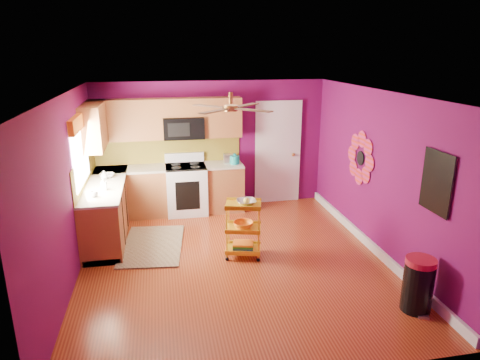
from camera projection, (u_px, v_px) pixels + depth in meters
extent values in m
plane|color=maroon|center=(234.00, 261.00, 6.48)|extent=(5.00, 5.00, 0.00)
cube|color=#600B4B|center=(212.00, 145.00, 8.46)|extent=(4.50, 0.04, 2.50)
cube|color=#600B4B|center=(283.00, 266.00, 3.76)|extent=(4.50, 0.04, 2.50)
cube|color=#600B4B|center=(68.00, 192.00, 5.70)|extent=(0.04, 5.00, 2.50)
cube|color=#600B4B|center=(379.00, 174.00, 6.51)|extent=(0.04, 5.00, 2.50)
cube|color=silver|center=(233.00, 94.00, 5.74)|extent=(4.50, 5.00, 0.04)
cube|color=white|center=(370.00, 245.00, 6.86)|extent=(0.05, 4.90, 0.14)
cube|color=brown|center=(107.00, 210.00, 7.26)|extent=(0.60, 2.30, 0.90)
cube|color=brown|center=(171.00, 191.00, 8.26)|extent=(2.80, 0.60, 0.90)
cube|color=beige|center=(105.00, 184.00, 7.12)|extent=(0.63, 2.30, 0.04)
cube|color=beige|center=(170.00, 167.00, 8.12)|extent=(2.80, 0.63, 0.04)
cube|color=black|center=(109.00, 232.00, 7.38)|extent=(0.54, 2.30, 0.10)
cube|color=black|center=(172.00, 210.00, 8.37)|extent=(2.80, 0.54, 0.10)
cube|color=white|center=(186.00, 190.00, 8.28)|extent=(0.76, 0.66, 0.92)
cube|color=black|center=(186.00, 167.00, 8.14)|extent=(0.76, 0.62, 0.03)
cube|color=white|center=(184.00, 157.00, 8.37)|extent=(0.76, 0.06, 0.18)
cube|color=black|center=(188.00, 196.00, 7.98)|extent=(0.45, 0.02, 0.55)
cube|color=brown|center=(126.00, 120.00, 7.85)|extent=(1.32, 0.33, 0.75)
cube|color=brown|center=(222.00, 117.00, 8.17)|extent=(0.72, 0.33, 0.75)
cube|color=brown|center=(183.00, 107.00, 7.97)|extent=(0.76, 0.33, 0.34)
cube|color=brown|center=(95.00, 125.00, 7.30)|extent=(0.33, 1.30, 0.75)
cube|color=black|center=(184.00, 128.00, 8.05)|extent=(0.76, 0.38, 0.40)
cube|color=brown|center=(168.00, 150.00, 8.31)|extent=(2.80, 0.01, 0.51)
cube|color=brown|center=(85.00, 169.00, 6.99)|extent=(0.01, 2.30, 0.51)
cube|color=white|center=(80.00, 152.00, 6.61)|extent=(0.03, 1.20, 1.00)
cube|color=orange|center=(79.00, 122.00, 6.47)|extent=(0.08, 1.35, 0.22)
cube|color=white|center=(278.00, 154.00, 8.74)|extent=(0.85, 0.04, 2.05)
cube|color=white|center=(278.00, 154.00, 8.72)|extent=(0.95, 0.02, 2.15)
sphere|color=#BF8C3F|center=(293.00, 155.00, 8.75)|extent=(0.07, 0.07, 0.07)
cylinder|color=black|center=(360.00, 158.00, 7.04)|extent=(0.01, 0.24, 0.24)
cube|color=#1BAAB3|center=(437.00, 182.00, 5.11)|extent=(0.03, 0.52, 0.72)
cube|color=black|center=(436.00, 182.00, 5.11)|extent=(0.01, 0.56, 0.76)
cylinder|color=#BF8C3F|center=(231.00, 98.00, 5.95)|extent=(0.06, 0.06, 0.16)
cylinder|color=#BF8C3F|center=(231.00, 108.00, 5.99)|extent=(0.20, 0.20, 0.08)
cube|color=#4C2D19|center=(246.00, 105.00, 6.29)|extent=(0.47, 0.47, 0.01)
cube|color=#4C2D19|center=(210.00, 106.00, 6.20)|extent=(0.47, 0.47, 0.01)
cube|color=#4C2D19|center=(214.00, 111.00, 5.69)|extent=(0.47, 0.47, 0.01)
cube|color=#4C2D19|center=(254.00, 110.00, 5.79)|extent=(0.47, 0.47, 0.01)
cube|color=#312010|center=(153.00, 245.00, 6.96)|extent=(1.10, 1.62, 0.02)
cylinder|color=gold|center=(227.00, 233.00, 6.35)|extent=(0.02, 0.02, 0.82)
cylinder|color=gold|center=(258.00, 234.00, 6.33)|extent=(0.02, 0.02, 0.82)
cylinder|color=gold|center=(229.00, 225.00, 6.67)|extent=(0.02, 0.02, 0.82)
cylinder|color=gold|center=(259.00, 225.00, 6.64)|extent=(0.02, 0.02, 0.82)
sphere|color=black|center=(227.00, 259.00, 6.48)|extent=(0.06, 0.06, 0.06)
sphere|color=black|center=(258.00, 260.00, 6.45)|extent=(0.06, 0.06, 0.06)
sphere|color=black|center=(229.00, 249.00, 6.79)|extent=(0.06, 0.06, 0.06)
sphere|color=black|center=(259.00, 250.00, 6.76)|extent=(0.06, 0.06, 0.06)
cube|color=gold|center=(243.00, 205.00, 6.38)|extent=(0.61, 0.51, 0.03)
cube|color=gold|center=(243.00, 228.00, 6.49)|extent=(0.61, 0.51, 0.03)
cube|color=gold|center=(243.00, 249.00, 6.60)|extent=(0.61, 0.51, 0.03)
imported|color=beige|center=(246.00, 202.00, 6.36)|extent=(0.36, 0.36, 0.07)
sphere|color=yellow|center=(246.00, 201.00, 6.36)|extent=(0.10, 0.10, 0.10)
imported|color=orange|center=(243.00, 225.00, 6.47)|extent=(0.37, 0.37, 0.09)
cube|color=navy|center=(243.00, 247.00, 6.59)|extent=(0.36, 0.30, 0.04)
cube|color=#267233|center=(243.00, 245.00, 6.57)|extent=(0.36, 0.30, 0.03)
cube|color=orange|center=(243.00, 243.00, 6.57)|extent=(0.36, 0.30, 0.03)
cylinder|color=black|center=(418.00, 287.00, 5.18)|extent=(0.47, 0.47, 0.62)
cylinder|color=#A8182B|center=(421.00, 262.00, 5.08)|extent=(0.36, 0.36, 0.07)
cube|color=beige|center=(423.00, 317.00, 5.10)|extent=(0.14, 0.10, 0.03)
cylinder|color=teal|center=(235.00, 160.00, 8.26)|extent=(0.18, 0.18, 0.16)
sphere|color=teal|center=(235.00, 155.00, 8.23)|extent=(0.06, 0.06, 0.06)
cube|color=beige|center=(229.00, 158.00, 8.34)|extent=(0.22, 0.15, 0.18)
imported|color=#EA3F72|center=(104.00, 184.00, 6.73)|extent=(0.09, 0.09, 0.20)
imported|color=white|center=(104.00, 175.00, 7.28)|extent=(0.12, 0.12, 0.15)
imported|color=white|center=(107.00, 176.00, 7.41)|extent=(0.25, 0.25, 0.06)
imported|color=white|center=(94.00, 194.00, 6.42)|extent=(0.12, 0.12, 0.09)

